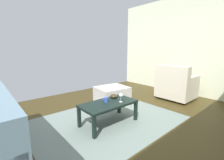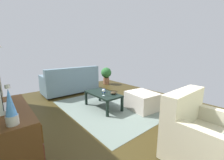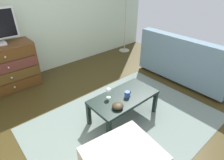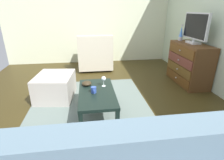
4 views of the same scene
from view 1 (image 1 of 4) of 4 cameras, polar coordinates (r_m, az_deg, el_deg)
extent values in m
cube|color=#372C12|center=(2.92, 4.04, -15.35)|extent=(5.90, 4.85, 0.05)
cube|color=beige|center=(4.93, 27.71, 11.31)|extent=(0.12, 4.85, 2.79)
cube|color=slate|center=(2.92, -1.69, -14.70)|extent=(2.60, 1.90, 0.01)
cube|color=black|center=(2.90, 8.79, -11.36)|extent=(0.05, 0.05, 0.35)
cube|color=black|center=(2.34, -6.64, -17.15)|extent=(0.05, 0.05, 0.35)
cube|color=black|center=(3.18, 2.65, -9.15)|extent=(0.05, 0.05, 0.35)
cube|color=black|center=(2.68, -12.14, -13.48)|extent=(0.05, 0.05, 0.35)
cube|color=black|center=(2.67, -1.23, -8.76)|extent=(0.98, 0.50, 0.04)
cylinder|color=silver|center=(2.70, 3.32, -8.08)|extent=(0.06, 0.06, 0.00)
cylinder|color=silver|center=(2.68, 3.33, -7.14)|extent=(0.01, 0.01, 0.09)
sphere|color=silver|center=(2.66, 3.34, -5.64)|extent=(0.07, 0.07, 0.07)
cylinder|color=#304CA4|center=(2.67, -2.21, -7.36)|extent=(0.08, 0.08, 0.08)
torus|color=#304CA4|center=(2.64, -3.07, -7.49)|extent=(0.05, 0.01, 0.05)
ellipsoid|color=#312718|center=(2.90, 0.69, -5.99)|extent=(0.15, 0.15, 0.07)
cylinder|color=#332319|center=(2.98, -36.23, -16.03)|extent=(0.05, 0.05, 0.05)
cylinder|color=#332319|center=(4.62, 28.19, -5.91)|extent=(0.05, 0.05, 0.05)
cylinder|color=#332319|center=(4.88, 20.74, -4.40)|extent=(0.05, 0.05, 0.05)
cylinder|color=#332319|center=(4.05, 24.88, -7.92)|extent=(0.05, 0.05, 0.05)
cylinder|color=#332319|center=(4.35, 16.68, -6.03)|extent=(0.05, 0.05, 0.05)
cube|color=beige|center=(4.40, 22.83, -3.30)|extent=(0.80, 0.84, 0.38)
cube|color=beige|center=(4.06, 21.39, 1.74)|extent=(0.20, 0.84, 0.46)
cube|color=beige|center=(4.20, 27.51, -0.28)|extent=(0.76, 0.12, 0.20)
cube|color=beige|center=(4.51, 19.02, 1.09)|extent=(0.76, 0.12, 0.20)
cylinder|color=#3F6B71|center=(4.59, 23.93, 0.65)|extent=(0.16, 0.40, 0.16)
cube|color=#B6ADA4|center=(3.64, 0.00, -5.86)|extent=(0.77, 0.68, 0.42)
camera|label=2|loc=(4.31, 50.40, 8.91)|focal=22.51mm
camera|label=3|loc=(4.68, 1.41, 19.00)|focal=29.78mm
camera|label=4|loc=(2.14, -60.42, 10.83)|focal=28.39mm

